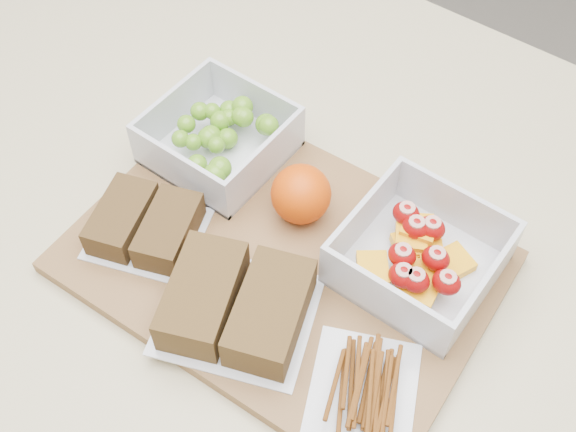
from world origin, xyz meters
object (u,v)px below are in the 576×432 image
object	(u,v)px
sandwich_bag_center	(236,304)
fruit_container	(419,256)
pretzel_bag	(364,387)
orange	(301,194)
sandwich_bag_left	(146,225)
cutting_board	(282,262)
grape_container	(221,137)

from	to	relation	value
sandwich_bag_center	fruit_container	bearing A→B (deg)	53.41
pretzel_bag	orange	bearing A→B (deg)	141.71
sandwich_bag_left	pretzel_bag	world-z (taller)	sandwich_bag_left
cutting_board	grape_container	xyz separation A→B (m)	(-0.14, 0.08, 0.03)
sandwich_bag_left	cutting_board	bearing A→B (deg)	25.06
fruit_container	pretzel_bag	xyz separation A→B (m)	(0.03, -0.14, -0.01)
sandwich_bag_left	fruit_container	bearing A→B (deg)	27.93
cutting_board	pretzel_bag	bearing A→B (deg)	-29.22
cutting_board	sandwich_bag_left	bearing A→B (deg)	-157.82
grape_container	pretzel_bag	bearing A→B (deg)	-27.08
grape_container	sandwich_bag_left	world-z (taller)	grape_container
cutting_board	grape_container	world-z (taller)	grape_container
sandwich_bag_center	pretzel_bag	xyz separation A→B (m)	(0.14, 0.01, -0.01)
grape_container	sandwich_bag_center	world-z (taller)	grape_container
grape_container	sandwich_bag_center	size ratio (longest dim) A/B	0.76
fruit_container	sandwich_bag_center	bearing A→B (deg)	-126.59
cutting_board	orange	world-z (taller)	orange
grape_container	fruit_container	distance (m)	0.26
cutting_board	sandwich_bag_left	world-z (taller)	sandwich_bag_left
sandwich_bag_center	sandwich_bag_left	bearing A→B (deg)	172.34
sandwich_bag_center	pretzel_bag	size ratio (longest dim) A/B	1.26
grape_container	sandwich_bag_left	bearing A→B (deg)	-85.47
cutting_board	pretzel_bag	world-z (taller)	pretzel_bag
sandwich_bag_left	pretzel_bag	size ratio (longest dim) A/B	0.97
grape_container	orange	size ratio (longest dim) A/B	2.16
orange	sandwich_bag_left	distance (m)	0.17
grape_container	sandwich_bag_center	xyz separation A→B (m)	(0.15, -0.16, -0.00)
cutting_board	fruit_container	size ratio (longest dim) A/B	2.91
sandwich_bag_center	cutting_board	bearing A→B (deg)	94.32
orange	sandwich_bag_left	size ratio (longest dim) A/B	0.45
grape_container	fruit_container	world-z (taller)	fruit_container
cutting_board	sandwich_bag_center	xyz separation A→B (m)	(0.01, -0.08, 0.03)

